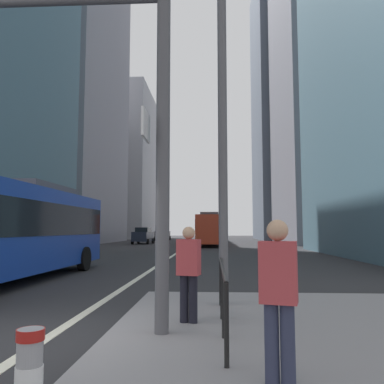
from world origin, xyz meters
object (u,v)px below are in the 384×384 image
(city_bus_red_receding, at_px, (210,228))
(street_lamp_post, at_px, (222,70))
(car_receding_far, at_px, (219,235))
(city_bus_blue_oncoming, at_px, (14,226))
(car_oncoming_far, at_px, (163,234))
(pedestrian_walking, at_px, (279,292))
(car_oncoming_mid, at_px, (143,235))
(car_receding_near, at_px, (215,234))
(traffic_signal_gantry, at_px, (46,85))
(pedestrian_waiting, at_px, (189,269))

(city_bus_red_receding, distance_m, street_lamp_post, 33.28)
(car_receding_far, bearing_deg, street_lamp_post, -90.75)
(city_bus_blue_oncoming, xyz_separation_m, car_oncoming_far, (-1.17, 47.92, -0.85))
(city_bus_red_receding, height_order, car_receding_far, city_bus_red_receding)
(city_bus_blue_oncoming, xyz_separation_m, pedestrian_walking, (7.33, -8.60, -0.75))
(car_oncoming_mid, distance_m, car_receding_near, 13.15)
(traffic_signal_gantry, height_order, pedestrian_walking, traffic_signal_gantry)
(car_receding_near, xyz_separation_m, street_lamp_post, (0.01, -47.96, 4.29))
(car_oncoming_mid, height_order, car_receding_near, same)
(city_bus_blue_oncoming, relative_size, street_lamp_post, 1.39)
(car_oncoming_far, bearing_deg, car_receding_near, -28.03)
(car_receding_far, relative_size, car_oncoming_far, 0.96)
(city_bus_red_receding, relative_size, car_receding_far, 2.77)
(pedestrian_waiting, bearing_deg, car_oncoming_far, 97.83)
(car_receding_far, xyz_separation_m, pedestrian_walking, (-0.13, -48.71, 0.10))
(pedestrian_walking, bearing_deg, street_lamp_post, 96.07)
(city_bus_blue_oncoming, xyz_separation_m, car_receding_near, (6.87, 43.64, -0.85))
(city_bus_red_receding, relative_size, car_receding_near, 2.48)
(car_receding_far, xyz_separation_m, street_lamp_post, (-0.58, -44.43, 4.29))
(city_bus_blue_oncoming, bearing_deg, traffic_signal_gantry, -59.55)
(car_receding_near, xyz_separation_m, pedestrian_walking, (0.46, -52.24, 0.09))
(traffic_signal_gantry, bearing_deg, car_oncoming_mid, 97.89)
(city_bus_blue_oncoming, height_order, street_lamp_post, street_lamp_post)
(car_receding_near, xyz_separation_m, car_oncoming_far, (-8.04, 4.28, -0.00))
(city_bus_blue_oncoming, relative_size, pedestrian_waiting, 6.85)
(pedestrian_waiting, bearing_deg, city_bus_red_receding, 89.81)
(car_oncoming_far, bearing_deg, city_bus_blue_oncoming, -88.60)
(traffic_signal_gantry, bearing_deg, street_lamp_post, 38.37)
(city_bus_blue_oncoming, xyz_separation_m, city_bus_red_receding, (6.35, 28.78, 0.00))
(city_bus_blue_oncoming, bearing_deg, car_oncoming_far, 91.40)
(pedestrian_walking, bearing_deg, pedestrian_waiting, 112.49)
(car_receding_near, bearing_deg, car_oncoming_far, 151.97)
(traffic_signal_gantry, relative_size, pedestrian_walking, 3.56)
(traffic_signal_gantry, bearing_deg, city_bus_blue_oncoming, 120.45)
(city_bus_red_receding, bearing_deg, city_bus_blue_oncoming, -102.44)
(city_bus_blue_oncoming, relative_size, car_receding_far, 2.70)
(traffic_signal_gantry, distance_m, pedestrian_waiting, 3.90)
(car_oncoming_mid, relative_size, car_receding_far, 1.07)
(car_receding_near, height_order, street_lamp_post, street_lamp_post)
(city_bus_red_receding, bearing_deg, car_oncoming_mid, 148.77)
(city_bus_red_receding, bearing_deg, car_receding_near, 87.98)
(traffic_signal_gantry, bearing_deg, car_receding_far, 85.66)
(car_oncoming_far, height_order, pedestrian_waiting, car_oncoming_far)
(street_lamp_post, bearing_deg, car_receding_near, 90.01)
(car_oncoming_mid, relative_size, street_lamp_post, 0.55)
(pedestrian_walking, bearing_deg, car_receding_near, 90.51)
(traffic_signal_gantry, distance_m, street_lamp_post, 3.96)
(car_oncoming_far, bearing_deg, pedestrian_walking, -81.44)
(city_bus_red_receding, relative_size, pedestrian_walking, 6.79)
(city_bus_red_receding, distance_m, car_oncoming_mid, 9.42)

